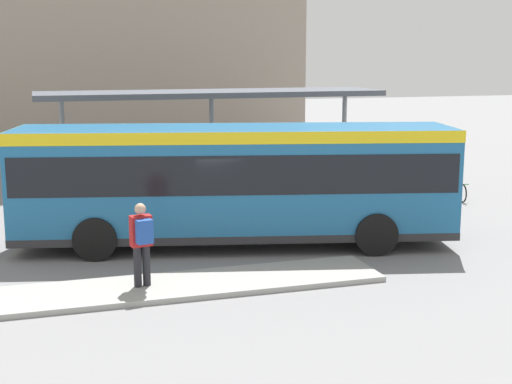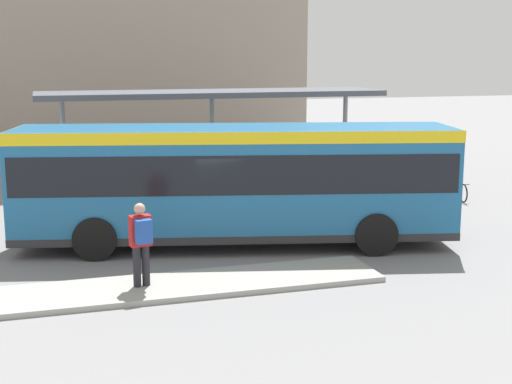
{
  "view_description": "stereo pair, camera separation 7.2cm",
  "coord_description": "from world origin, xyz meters",
  "px_view_note": "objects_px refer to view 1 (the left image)",
  "views": [
    {
      "loc": [
        -4.87,
        -17.64,
        4.96
      ],
      "look_at": [
        0.56,
        0.0,
        1.42
      ],
      "focal_mm": 50.0,
      "sensor_mm": 36.0,
      "label": 1
    },
    {
      "loc": [
        -4.8,
        -17.66,
        4.96
      ],
      "look_at": [
        0.56,
        0.0,
        1.42
      ],
      "focal_mm": 50.0,
      "sensor_mm": 36.0,
      "label": 2
    }
  ],
  "objects_px": {
    "bicycle_green": "(457,190)",
    "potted_planter_far_side": "(150,202)",
    "pedestrian_waiting": "(142,239)",
    "city_bus": "(236,177)",
    "bicycle_blue": "(432,184)",
    "potted_planter_near_shelter": "(60,208)",
    "bicycle_red": "(448,186)"
  },
  "relations": [
    {
      "from": "bicycle_green",
      "to": "potted_planter_far_side",
      "type": "height_order",
      "value": "potted_planter_far_side"
    },
    {
      "from": "pedestrian_waiting",
      "to": "potted_planter_far_side",
      "type": "distance_m",
      "value": 6.68
    },
    {
      "from": "city_bus",
      "to": "pedestrian_waiting",
      "type": "height_order",
      "value": "city_bus"
    },
    {
      "from": "bicycle_blue",
      "to": "potted_planter_near_shelter",
      "type": "relative_size",
      "value": 1.3
    },
    {
      "from": "bicycle_green",
      "to": "bicycle_red",
      "type": "bearing_deg",
      "value": -175.12
    },
    {
      "from": "potted_planter_near_shelter",
      "to": "potted_planter_far_side",
      "type": "bearing_deg",
      "value": 2.59
    },
    {
      "from": "bicycle_red",
      "to": "city_bus",
      "type": "bearing_deg",
      "value": -58.1
    },
    {
      "from": "pedestrian_waiting",
      "to": "bicycle_blue",
      "type": "relative_size",
      "value": 1.2
    },
    {
      "from": "bicycle_green",
      "to": "bicycle_blue",
      "type": "distance_m",
      "value": 1.4
    },
    {
      "from": "bicycle_red",
      "to": "bicycle_blue",
      "type": "relative_size",
      "value": 1.17
    },
    {
      "from": "bicycle_red",
      "to": "bicycle_blue",
      "type": "distance_m",
      "value": 0.74
    },
    {
      "from": "bicycle_blue",
      "to": "potted_planter_far_side",
      "type": "xyz_separation_m",
      "value": [
        -10.56,
        -1.49,
        0.26
      ]
    },
    {
      "from": "bicycle_green",
      "to": "potted_planter_near_shelter",
      "type": "height_order",
      "value": "potted_planter_near_shelter"
    },
    {
      "from": "pedestrian_waiting",
      "to": "bicycle_green",
      "type": "distance_m",
      "value": 13.67
    },
    {
      "from": "pedestrian_waiting",
      "to": "bicycle_blue",
      "type": "distance_m",
      "value": 14.25
    },
    {
      "from": "potted_planter_near_shelter",
      "to": "bicycle_red",
      "type": "bearing_deg",
      "value": 3.89
    },
    {
      "from": "city_bus",
      "to": "potted_planter_near_shelter",
      "type": "distance_m",
      "value": 5.66
    },
    {
      "from": "pedestrian_waiting",
      "to": "potted_planter_far_side",
      "type": "height_order",
      "value": "pedestrian_waiting"
    },
    {
      "from": "bicycle_green",
      "to": "bicycle_blue",
      "type": "height_order",
      "value": "bicycle_green"
    },
    {
      "from": "bicycle_blue",
      "to": "potted_planter_far_side",
      "type": "relative_size",
      "value": 1.33
    },
    {
      "from": "bicycle_blue",
      "to": "city_bus",
      "type": "bearing_deg",
      "value": 110.17
    },
    {
      "from": "bicycle_green",
      "to": "potted_planter_near_shelter",
      "type": "xyz_separation_m",
      "value": [
        -13.38,
        -0.22,
        0.28
      ]
    },
    {
      "from": "city_bus",
      "to": "bicycle_green",
      "type": "bearing_deg",
      "value": 35.07
    },
    {
      "from": "city_bus",
      "to": "bicycle_blue",
      "type": "relative_size",
      "value": 7.65
    },
    {
      "from": "pedestrian_waiting",
      "to": "bicycle_red",
      "type": "bearing_deg",
      "value": -69.12
    },
    {
      "from": "city_bus",
      "to": "bicycle_blue",
      "type": "bearing_deg",
      "value": 42.76
    },
    {
      "from": "bicycle_blue",
      "to": "bicycle_red",
      "type": "bearing_deg",
      "value": -170.08
    },
    {
      "from": "bicycle_green",
      "to": "bicycle_red",
      "type": "xyz_separation_m",
      "value": [
        0.06,
        0.69,
        0.05
      ]
    },
    {
      "from": "city_bus",
      "to": "pedestrian_waiting",
      "type": "xyz_separation_m",
      "value": [
        -2.9,
        -3.06,
        -0.68
      ]
    },
    {
      "from": "potted_planter_far_side",
      "to": "city_bus",
      "type": "bearing_deg",
      "value": -63.7
    },
    {
      "from": "bicycle_blue",
      "to": "potted_planter_near_shelter",
      "type": "xyz_separation_m",
      "value": [
        -13.2,
        -1.61,
        0.28
      ]
    },
    {
      "from": "bicycle_green",
      "to": "potted_planter_far_side",
      "type": "relative_size",
      "value": 1.33
    }
  ]
}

